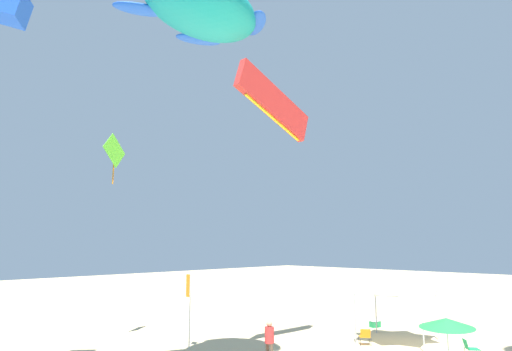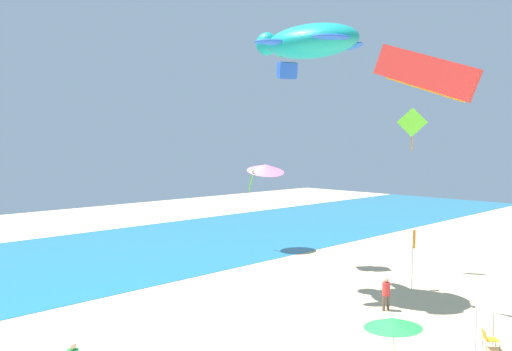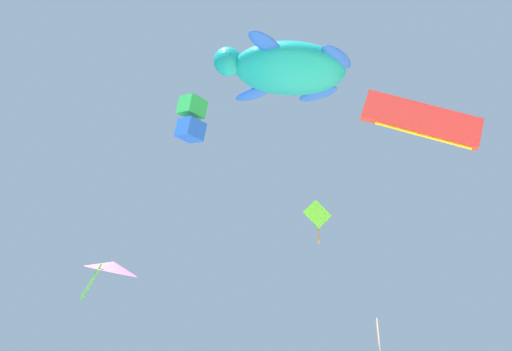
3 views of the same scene
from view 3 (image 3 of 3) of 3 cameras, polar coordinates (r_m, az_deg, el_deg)
banner_flag at (r=22.34m, az=15.75°, el=-21.00°), size 0.36×0.06×3.62m
kite_diamond_lime at (r=27.18m, az=7.95°, el=-5.15°), size 0.91×1.79×2.82m
kite_turtle_teal at (r=21.10m, az=4.05°, el=13.50°), size 6.02×6.56×2.60m
kite_parafoil_red at (r=21.96m, az=20.55°, el=6.73°), size 0.59×5.55×3.31m
kite_box_green at (r=25.39m, az=-8.37°, el=7.30°), size 1.79×1.84×2.77m
kite_delta_pink at (r=26.70m, az=-18.09°, el=-11.13°), size 4.12×4.14×2.58m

